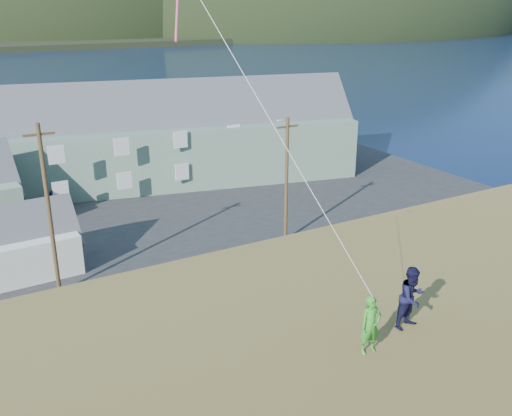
{
  "coord_description": "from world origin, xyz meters",
  "views": [
    {
      "loc": [
        -6.25,
        -29.15,
        15.81
      ],
      "look_at": [
        3.24,
        -12.51,
        8.8
      ],
      "focal_mm": 40.0,
      "sensor_mm": 36.0,
      "label": 1
    }
  ],
  "objects_px": {
    "lodge": "(182,134)",
    "kite_flyer_green": "(371,325)",
    "shed_white": "(21,243)",
    "kite_flyer_navy": "(412,298)"
  },
  "relations": [
    {
      "from": "shed_white",
      "to": "kite_flyer_navy",
      "type": "xyz_separation_m",
      "value": [
        7.34,
        -24.49,
        6.05
      ]
    },
    {
      "from": "lodge",
      "to": "kite_flyer_green",
      "type": "height_order",
      "value": "lodge"
    },
    {
      "from": "lodge",
      "to": "shed_white",
      "type": "distance_m",
      "value": 21.15
    },
    {
      "from": "shed_white",
      "to": "kite_flyer_green",
      "type": "bearing_deg",
      "value": -79.28
    },
    {
      "from": "lodge",
      "to": "shed_white",
      "type": "relative_size",
      "value": 4.78
    },
    {
      "from": "lodge",
      "to": "shed_white",
      "type": "height_order",
      "value": "lodge"
    },
    {
      "from": "kite_flyer_navy",
      "to": "kite_flyer_green",
      "type": "bearing_deg",
      "value": -174.37
    },
    {
      "from": "kite_flyer_navy",
      "to": "lodge",
      "type": "bearing_deg",
      "value": 69.91
    },
    {
      "from": "lodge",
      "to": "kite_flyer_navy",
      "type": "bearing_deg",
      "value": -90.27
    },
    {
      "from": "lodge",
      "to": "kite_flyer_navy",
      "type": "distance_m",
      "value": 39.1
    }
  ]
}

